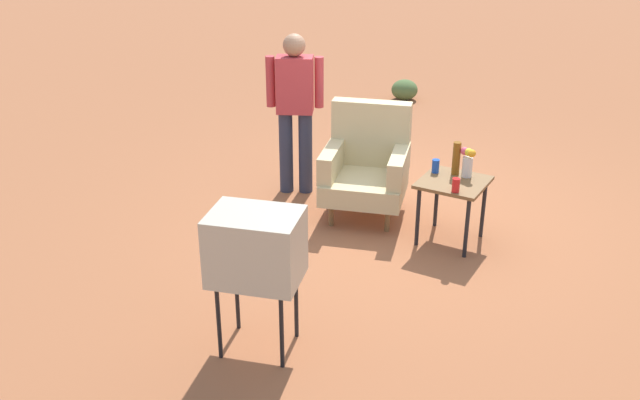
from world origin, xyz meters
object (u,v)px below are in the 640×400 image
Objects in this scene: bottle_tall_amber at (456,158)px; person_standing at (295,104)px; soda_can_red at (456,185)px; armchair at (367,165)px; tv_on_stand at (256,248)px; flower_vase at (468,161)px; side_table at (453,189)px; soda_can_blue at (436,166)px.

person_standing is at bearing 176.19° from bottle_tall_amber.
armchair is at bearing 159.05° from soda_can_red.
flower_vase is at bearing 74.29° from tv_on_stand.
side_table is at bearing 113.29° from soda_can_red.
armchair reaches higher than soda_can_blue.
soda_can_red is at bearing 70.68° from tv_on_stand.
bottle_tall_amber is at bearing 176.69° from flower_vase.
armchair is at bearing 98.22° from tv_on_stand.
tv_on_stand is at bearing -103.19° from bottle_tall_amber.
person_standing is 13.44× the size of soda_can_red.
soda_can_blue is 0.29m from flower_vase.
person_standing is (-0.86, 0.10, 0.44)m from armchair.
side_table is 1.86m from person_standing.
flower_vase is at bearing -3.78° from person_standing.
tv_on_stand is 2.31m from soda_can_blue.
bottle_tall_amber is at bearing 76.81° from tv_on_stand.
tv_on_stand is at bearing -63.91° from person_standing.
soda_can_blue is (1.57, -0.17, -0.29)m from person_standing.
bottle_tall_amber reaches higher than flower_vase.
soda_can_blue is at bearing 154.48° from side_table.
side_table is 1.96× the size of bottle_tall_amber.
person_standing is at bearing 173.40° from armchair.
armchair reaches higher than tv_on_stand.
soda_can_red is (0.68, 1.95, -0.13)m from tv_on_stand.
soda_can_blue is at bearing -6.06° from person_standing.
person_standing is at bearing 171.46° from side_table.
soda_can_red is at bearing -66.71° from side_table.
armchair is at bearing -6.60° from person_standing.
person_standing is 5.47× the size of bottle_tall_amber.
armchair is 0.94m from side_table.
bottle_tall_amber is (0.17, 0.05, 0.09)m from soda_can_blue.
bottle_tall_amber is at bearing 105.85° from side_table.
bottle_tall_amber is 1.13× the size of flower_vase.
person_standing reaches higher than armchair.
person_standing reaches higher than soda_can_red.
soda_can_red is 0.38m from flower_vase.
armchair reaches higher than side_table.
armchair is 3.53× the size of bottle_tall_amber.
person_standing is 6.19× the size of flower_vase.
armchair reaches higher than flower_vase.
armchair is 2.39m from tv_on_stand.
soda_can_blue is at bearing 80.59° from tv_on_stand.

